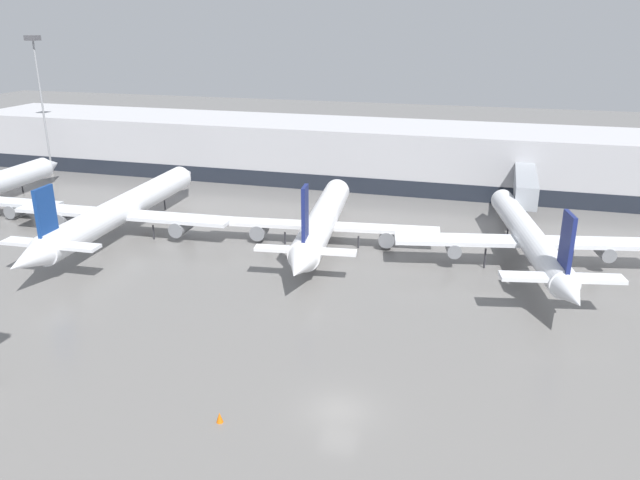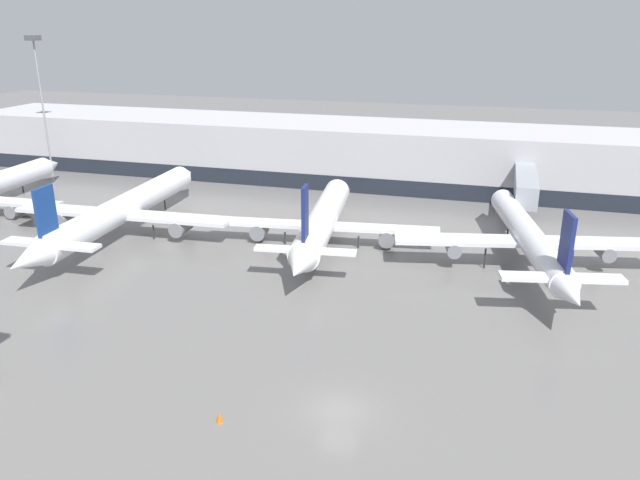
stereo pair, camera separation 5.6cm
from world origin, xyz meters
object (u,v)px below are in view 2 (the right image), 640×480
parked_jet_1 (322,221)px  parked_jet_2 (122,210)px  apron_light_mast_0 (37,69)px  parked_jet_4 (529,238)px  traffic_cone_1 (219,417)px

parked_jet_1 → parked_jet_2: bearing=90.7°
parked_jet_2 → apron_light_mast_0: 40.48m
parked_jet_1 → parked_jet_2: 24.16m
parked_jet_1 → parked_jet_4: (22.45, -0.91, 0.46)m
parked_jet_2 → traffic_cone_1: bearing=-142.0°
apron_light_mast_0 → parked_jet_2: bearing=-39.7°
traffic_cone_1 → parked_jet_1: bearing=94.7°
parked_jet_1 → parked_jet_4: bearing=-99.2°
parked_jet_2 → parked_jet_4: bearing=-90.0°
parked_jet_1 → apron_light_mast_0: apron_light_mast_0 is taller
traffic_cone_1 → apron_light_mast_0: (-56.01, 55.27, 16.68)m
parked_jet_1 → apron_light_mast_0: bearing=61.4°
traffic_cone_1 → apron_light_mast_0: apron_light_mast_0 is taller
parked_jet_4 → apron_light_mast_0: size_ratio=1.50×
parked_jet_4 → traffic_cone_1: parked_jet_4 is taller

